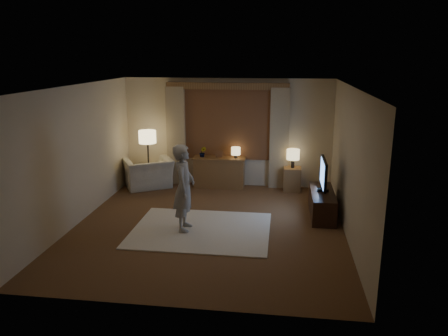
% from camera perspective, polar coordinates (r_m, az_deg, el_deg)
% --- Properties ---
extents(room, '(5.04, 5.54, 2.64)m').
position_cam_1_polar(room, '(8.38, -1.50, 2.19)').
color(room, brown).
rests_on(room, ground).
extents(rug, '(2.50, 2.00, 0.02)m').
position_cam_1_polar(rug, '(8.12, -3.00, -8.06)').
color(rug, white).
rests_on(rug, floor).
extents(sideboard, '(1.20, 0.40, 0.70)m').
position_cam_1_polar(sideboard, '(10.56, -0.63, -0.67)').
color(sideboard, brown).
rests_on(sideboard, floor).
extents(picture_frame, '(0.16, 0.02, 0.20)m').
position_cam_1_polar(picture_frame, '(10.45, -0.63, 1.71)').
color(picture_frame, brown).
rests_on(picture_frame, sideboard).
extents(plant, '(0.17, 0.13, 0.30)m').
position_cam_1_polar(plant, '(10.50, -2.79, 2.04)').
color(plant, '#999999').
rests_on(plant, sideboard).
extents(table_lamp_sideboard, '(0.22, 0.22, 0.30)m').
position_cam_1_polar(table_lamp_sideboard, '(10.38, 1.55, 2.17)').
color(table_lamp_sideboard, black).
rests_on(table_lamp_sideboard, sideboard).
extents(floor_lamp, '(0.41, 0.41, 1.40)m').
position_cam_1_polar(floor_lamp, '(10.48, -9.96, 3.62)').
color(floor_lamp, black).
rests_on(floor_lamp, floor).
extents(armchair, '(1.43, 1.38, 0.71)m').
position_cam_1_polar(armchair, '(10.72, -9.89, -0.63)').
color(armchair, beige).
rests_on(armchair, floor).
extents(side_table, '(0.40, 0.40, 0.56)m').
position_cam_1_polar(side_table, '(10.43, 8.88, -1.45)').
color(side_table, brown).
rests_on(side_table, floor).
extents(table_lamp_side, '(0.30, 0.30, 0.44)m').
position_cam_1_polar(table_lamp_side, '(10.29, 9.01, 1.70)').
color(table_lamp_side, black).
rests_on(table_lamp_side, side_table).
extents(tv_stand, '(0.45, 1.40, 0.50)m').
position_cam_1_polar(tv_stand, '(8.96, 12.67, -4.54)').
color(tv_stand, black).
rests_on(tv_stand, floor).
extents(tv, '(0.22, 0.91, 0.66)m').
position_cam_1_polar(tv, '(8.79, 12.88, -0.77)').
color(tv, black).
rests_on(tv, tv_stand).
extents(person, '(0.40, 0.59, 1.59)m').
position_cam_1_polar(person, '(7.88, -5.24, -2.59)').
color(person, '#AFA9A1').
rests_on(person, rug).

